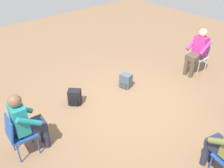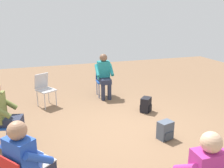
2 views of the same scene
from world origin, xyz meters
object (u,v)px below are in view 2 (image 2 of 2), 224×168
Objects in this scene: chair_north at (103,79)px; person_with_laptop at (28,161)px; backpack_near_laptop_user at (165,131)px; chair_northwest at (44,87)px; person_in_teal at (104,74)px; person_in_olive at (3,112)px; backpack_by_empty_chair at (146,106)px.

person_with_laptop is at bearing 67.12° from chair_north.
person_with_laptop reaches higher than backpack_near_laptop_user.
chair_north is 2.36× the size of backpack_near_laptop_user.
chair_north and chair_northwest have the same top height.
chair_northwest is (-1.68, -0.34, 0.00)m from chair_north.
person_with_laptop is at bearing 54.20° from chair_northwest.
person_in_olive is (-2.47, -2.09, 0.00)m from person_in_teal.
person_in_olive is 3.01m from backpack_near_laptop_user.
person_with_laptop is 2.76m from backpack_near_laptop_user.
chair_north is at bearing -90.00° from person_in_teal.
backpack_near_laptop_user is at bearing 75.42° from person_with_laptop.
person_in_olive reaches higher than backpack_near_laptop_user.
person_in_teal reaches higher than chair_north.
backpack_near_laptop_user is (0.42, -2.72, -0.54)m from person_in_teal.
person_with_laptop reaches higher than chair_northwest.
person_in_teal is 3.44× the size of backpack_by_empty_chair.
person_in_teal is 1.61m from backpack_by_empty_chair.
person_in_olive is at bearing 37.63° from chair_northwest.
person_in_teal is 3.24m from person_in_olive.
backpack_near_laptop_user is (2.89, -0.63, -0.54)m from person_in_olive.
person_with_laptop is 1.76m from person_in_olive.
backpack_near_laptop_user is at bearing 90.49° from person_in_olive.
person_in_teal is at bearing 90.00° from chair_north.
person_with_laptop is at bearing -138.18° from backpack_by_empty_chair.
person_in_olive is at bearing 167.76° from backpack_near_laptop_user.
chair_north is 0.26m from person_in_teal.
person_with_laptop is at bearing 66.26° from person_in_teal.
person_with_laptop is (-0.40, -3.63, 0.20)m from chair_northwest.
person_in_teal is at bearing 113.45° from person_with_laptop.
chair_north is 3.36m from person_in_olive.
person_with_laptop is 3.44× the size of backpack_by_empty_chair.
person_in_olive is at bearing 44.98° from person_in_teal.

